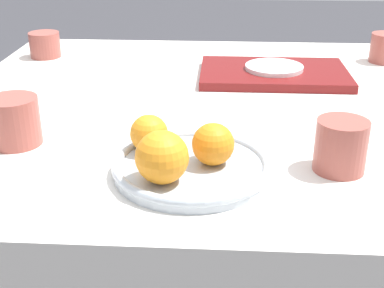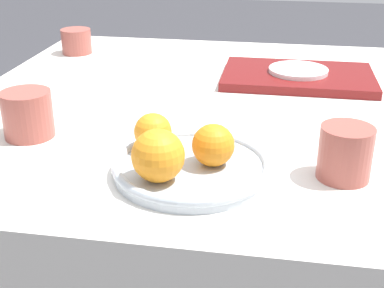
{
  "view_description": "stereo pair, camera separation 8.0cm",
  "coord_description": "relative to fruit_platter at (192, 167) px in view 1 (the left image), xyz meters",
  "views": [
    {
      "loc": [
        -0.04,
        -1.06,
        1.15
      ],
      "look_at": [
        -0.08,
        -0.33,
        0.82
      ],
      "focal_mm": 50.0,
      "sensor_mm": 36.0,
      "label": 1
    },
    {
      "loc": [
        0.04,
        -1.05,
        1.15
      ],
      "look_at": [
        -0.08,
        -0.33,
        0.82
      ],
      "focal_mm": 50.0,
      "sensor_mm": 36.0,
      "label": 2
    }
  ],
  "objects": [
    {
      "name": "table",
      "position": [
        0.08,
        0.33,
        -0.4
      ],
      "size": [
        1.23,
        1.05,
        0.77
      ],
      "color": "silver",
      "rests_on": "ground_plane"
    },
    {
      "name": "fruit_platter",
      "position": [
        0.0,
        0.0,
        0.0
      ],
      "size": [
        0.24,
        0.24,
        0.02
      ],
      "color": "#B2BCC6",
      "rests_on": "table"
    },
    {
      "name": "orange_0",
      "position": [
        -0.04,
        -0.06,
        0.04
      ],
      "size": [
        0.08,
        0.08,
        0.08
      ],
      "color": "orange",
      "rests_on": "fruit_platter"
    },
    {
      "name": "orange_1",
      "position": [
        0.03,
        0.0,
        0.04
      ],
      "size": [
        0.06,
        0.06,
        0.06
      ],
      "color": "orange",
      "rests_on": "fruit_platter"
    },
    {
      "name": "orange_2",
      "position": [
        -0.07,
        0.04,
        0.03
      ],
      "size": [
        0.06,
        0.06,
        0.06
      ],
      "color": "orange",
      "rests_on": "fruit_platter"
    },
    {
      "name": "serving_tray",
      "position": [
        0.16,
        0.5,
        -0.0
      ],
      "size": [
        0.34,
        0.23,
        0.02
      ],
      "color": "maroon",
      "rests_on": "table"
    },
    {
      "name": "side_plate",
      "position": [
        0.16,
        0.5,
        0.01
      ],
      "size": [
        0.14,
        0.14,
        0.01
      ],
      "color": "white",
      "rests_on": "serving_tray"
    },
    {
      "name": "cup_0",
      "position": [
        -0.31,
        0.09,
        0.03
      ],
      "size": [
        0.09,
        0.09,
        0.08
      ],
      "color": "#9E4C42",
      "rests_on": "table"
    },
    {
      "name": "cup_1",
      "position": [
        -0.43,
        0.65,
        0.02
      ],
      "size": [
        0.08,
        0.08,
        0.07
      ],
      "color": "#9E4C42",
      "rests_on": "table"
    },
    {
      "name": "cup_3",
      "position": [
        0.23,
        0.03,
        0.03
      ],
      "size": [
        0.08,
        0.08,
        0.08
      ],
      "color": "#9E4C42",
      "rests_on": "table"
    }
  ]
}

